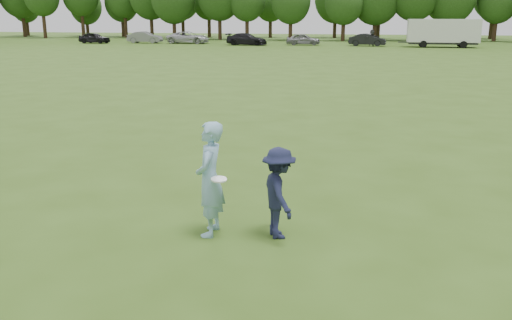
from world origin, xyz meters
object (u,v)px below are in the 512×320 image
object	(u,v)px
player_far_d	(372,38)
car_c	(188,38)
car_d	(247,39)
car_f	(367,40)
defender	(279,193)
car_e	(303,39)
thrower	(210,179)
car_b	(145,37)
car_a	(94,38)
cargo_trailer	(443,32)

from	to	relation	value
player_far_d	car_c	distance (m)	23.77
car_d	car_f	world-z (taller)	car_d
car_f	car_c	bearing A→B (deg)	91.95
defender	car_d	distance (m)	60.19
defender	car_f	xyz separation A→B (m)	(1.10, 59.82, -0.06)
player_far_d	car_e	xyz separation A→B (m)	(-8.41, 0.87, -0.26)
car_d	thrower	bearing A→B (deg)	-163.95
defender	car_c	distance (m)	64.97
car_b	car_c	xyz separation A→B (m)	(5.99, 0.27, 0.02)
player_far_d	car_e	bearing A→B (deg)	153.15
thrower	car_b	bearing A→B (deg)	-158.75
car_e	car_f	bearing A→B (deg)	-100.05
car_c	car_f	size ratio (longest dim) A/B	1.25
car_b	player_far_d	bearing A→B (deg)	-94.73
player_far_d	car_a	xyz separation A→B (m)	(-36.06, -0.43, -0.27)
car_d	car_f	distance (m)	14.79
thrower	car_e	size ratio (longest dim) A/B	0.47
car_d	car_f	xyz separation A→B (m)	(14.74, 1.20, -0.01)
player_far_d	car_b	world-z (taller)	player_far_d
car_a	car_f	bearing A→B (deg)	-80.69
thrower	car_e	world-z (taller)	thrower
thrower	car_d	world-z (taller)	thrower
car_d	car_e	size ratio (longest dim) A/B	1.20
defender	car_e	size ratio (longest dim) A/B	0.38
car_b	car_c	size ratio (longest dim) A/B	0.83
car_c	car_d	bearing A→B (deg)	-106.54
thrower	car_d	bearing A→B (deg)	-170.58
player_far_d	car_c	world-z (taller)	player_far_d
car_e	cargo_trailer	world-z (taller)	cargo_trailer
car_b	car_d	distance (m)	14.60
car_a	cargo_trailer	world-z (taller)	cargo_trailer
car_a	cargo_trailer	distance (m)	44.11
car_e	cargo_trailer	distance (m)	16.54
car_a	car_c	size ratio (longest dim) A/B	0.76
car_f	cargo_trailer	xyz separation A→B (m)	(8.57, -0.92, 1.04)
car_a	cargo_trailer	xyz separation A→B (m)	(44.10, -0.07, 1.06)
defender	car_b	world-z (taller)	defender
defender	car_d	size ratio (longest dim) A/B	0.31
thrower	car_b	xyz separation A→B (m)	(-26.89, 60.95, -0.25)
car_a	car_e	xyz separation A→B (m)	(27.65, 1.30, 0.00)
car_a	car_c	xyz separation A→B (m)	(12.36, 2.13, 0.05)
thrower	player_far_d	size ratio (longest dim) A/B	1.02
defender	car_d	world-z (taller)	defender
car_f	cargo_trailer	bearing A→B (deg)	-91.02
defender	car_a	size ratio (longest dim) A/B	0.38
thrower	cargo_trailer	world-z (taller)	cargo_trailer
car_b	car_c	distance (m)	6.00
car_e	cargo_trailer	bearing A→B (deg)	-101.55
player_far_d	car_f	world-z (taller)	player_far_d
thrower	car_d	distance (m)	60.05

